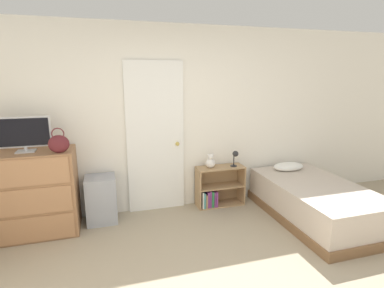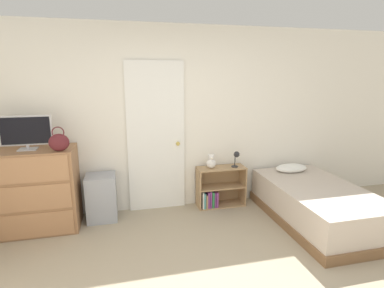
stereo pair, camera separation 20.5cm
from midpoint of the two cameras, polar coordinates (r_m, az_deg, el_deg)
name	(u,v)px [view 2 (the right image)]	position (r m, az deg, el deg)	size (l,w,h in m)	color
wall_back	(173,120)	(4.20, -2.28, 4.62)	(10.00, 0.06, 2.55)	white
door_closed	(156,138)	(4.15, -5.46, 1.15)	(0.79, 0.09, 2.08)	white
dresser	(37,190)	(4.11, -26.20, -7.89)	(0.95, 0.54, 1.03)	#996B47
tv	(26,132)	(3.93, -27.79, 2.02)	(0.57, 0.16, 0.41)	#B7B7BC
handbag	(59,142)	(3.72, -22.59, 0.33)	(0.23, 0.12, 0.29)	#591E23
storage_bin	(102,197)	(4.17, -15.48, -9.78)	(0.38, 0.36, 0.61)	#999EA8
bookshelf	(217,190)	(4.46, 6.08, -8.66)	(0.70, 0.27, 0.59)	tan
teddy_bear	(211,162)	(4.29, 5.04, -3.45)	(0.14, 0.14, 0.21)	silver
desk_lamp	(236,156)	(4.36, 9.77, -2.33)	(0.11, 0.10, 0.23)	#262628
bed	(316,204)	(4.35, 23.89, -10.34)	(1.06, 1.81, 0.59)	brown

